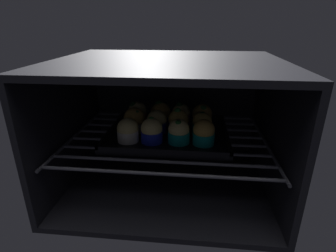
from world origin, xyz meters
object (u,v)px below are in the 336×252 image
at_px(muffin_row1_col3, 202,124).
at_px(muffin_row1_col0, 134,120).
at_px(muffin_row1_col1, 157,122).
at_px(muffin_row1_col2, 179,122).
at_px(muffin_row0_col1, 152,131).
at_px(muffin_row2_col0, 137,113).
at_px(muffin_row0_col3, 204,133).
at_px(muffin_row2_col3, 202,116).
at_px(muffin_row0_col2, 179,132).
at_px(muffin_row2_col1, 161,114).
at_px(baking_tray, 168,134).
at_px(muffin_row2_col2, 181,115).
at_px(muffin_row0_col0, 128,131).

bearing_deg(muffin_row1_col3, muffin_row1_col0, 179.20).
relative_size(muffin_row1_col1, muffin_row1_col2, 0.88).
xyz_separation_m(muffin_row0_col1, muffin_row2_col0, (-0.07, 0.14, 0.00)).
relative_size(muffin_row0_col3, muffin_row2_col3, 1.01).
relative_size(muffin_row0_col2, muffin_row2_col1, 0.93).
relative_size(baking_tray, muffin_row1_col0, 4.88).
bearing_deg(muffin_row1_col1, muffin_row1_col3, 0.45).
bearing_deg(muffin_row2_col2, muffin_row1_col1, -132.09).
bearing_deg(muffin_row2_col0, muffin_row1_col1, -43.91).
relative_size(baking_tray, muffin_row1_col2, 4.58).
height_order(muffin_row0_col1, muffin_row2_col0, same).
bearing_deg(muffin_row0_col2, muffin_row0_col0, -178.61).
height_order(muffin_row0_col2, muffin_row1_col3, muffin_row0_col2).
distance_m(muffin_row0_col0, muffin_row0_col1, 0.06).
relative_size(muffin_row1_col0, muffin_row2_col0, 0.99).
height_order(baking_tray, muffin_row2_col0, muffin_row2_col0).
xyz_separation_m(muffin_row1_col1, muffin_row1_col2, (0.06, 0.00, 0.00)).
xyz_separation_m(muffin_row1_col2, muffin_row2_col1, (-0.06, 0.06, -0.00)).
height_order(muffin_row1_col2, muffin_row1_col3, muffin_row1_col2).
bearing_deg(muffin_row0_col1, muffin_row0_col0, -179.66).
height_order(muffin_row1_col0, muffin_row1_col2, muffin_row1_col2).
relative_size(muffin_row0_col0, muffin_row2_col1, 0.89).
height_order(baking_tray, muffin_row1_col1, muffin_row1_col1).
bearing_deg(baking_tray, muffin_row2_col3, 33.38).
height_order(muffin_row0_col1, muffin_row1_col1, muffin_row0_col1).
xyz_separation_m(muffin_row1_col0, muffin_row1_col3, (0.19, -0.00, -0.00)).
bearing_deg(muffin_row0_col2, muffin_row0_col3, -1.17).
height_order(baking_tray, muffin_row2_col3, muffin_row2_col3).
bearing_deg(muffin_row2_col1, muffin_row2_col0, 179.75).
relative_size(muffin_row2_col0, muffin_row2_col1, 0.98).
distance_m(muffin_row0_col1, muffin_row0_col2, 0.07).
height_order(muffin_row0_col2, muffin_row1_col0, muffin_row1_col0).
height_order(baking_tray, muffin_row1_col0, muffin_row1_col0).
bearing_deg(muffin_row1_col0, muffin_row1_col2, 0.46).
height_order(muffin_row0_col1, muffin_row2_col2, same).
height_order(muffin_row0_col0, muffin_row0_col1, muffin_row0_col1).
distance_m(muffin_row1_col2, muffin_row2_col2, 0.07).
relative_size(muffin_row1_col3, muffin_row2_col3, 0.98).
bearing_deg(muffin_row2_col3, muffin_row1_col2, -137.84).
height_order(baking_tray, muffin_row0_col3, muffin_row0_col3).
relative_size(muffin_row0_col0, muffin_row1_col1, 0.98).
bearing_deg(muffin_row1_col1, baking_tray, 3.19).
height_order(muffin_row2_col1, muffin_row2_col2, muffin_row2_col1).
bearing_deg(muffin_row2_col3, muffin_row2_col2, 175.13).
relative_size(muffin_row1_col0, muffin_row2_col2, 1.00).
bearing_deg(baking_tray, muffin_row2_col2, 64.82).
bearing_deg(muffin_row2_col0, muffin_row2_col2, 1.31).
height_order(muffin_row0_col1, muffin_row0_col3, muffin_row0_col1).
height_order(muffin_row0_col2, muffin_row0_col3, same).
relative_size(muffin_row1_col2, muffin_row2_col0, 1.06).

